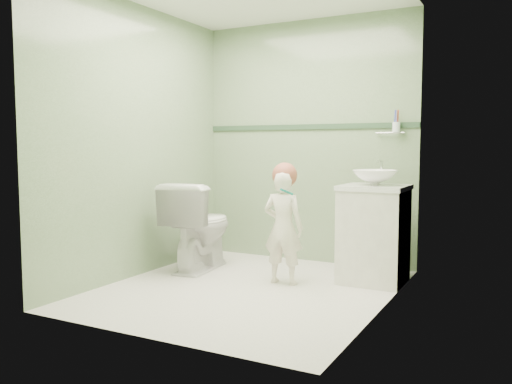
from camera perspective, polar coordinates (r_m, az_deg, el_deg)
The scene contains 12 objects.
ground at distance 4.35m, azimuth -0.93°, elevation -10.44°, with size 2.50×2.50×0.00m, color beige.
room_shell at distance 4.20m, azimuth -0.96°, elevation 5.57°, with size 2.50×2.54×2.40m.
trim_stripe at distance 5.32m, azimuth 5.50°, elevation 7.02°, with size 2.20×0.02×0.05m, color #2E4932.
vanity at distance 4.60m, azimuth 12.59°, elevation -4.62°, with size 0.52×0.50×0.80m, color beige.
counter at distance 4.55m, azimuth 12.69°, elevation 0.48°, with size 0.54×0.52×0.04m, color white.
basin at distance 4.54m, azimuth 12.71°, elevation 1.54°, with size 0.37×0.37×0.13m, color white.
faucet at distance 4.72m, azimuth 13.31°, elevation 2.62°, with size 0.03×0.13×0.18m.
cup_holder at distance 5.00m, azimuth 14.84°, elevation 6.82°, with size 0.26×0.07×0.21m.
toilet at distance 4.99m, azimuth -6.15°, elevation -3.64°, with size 0.46×0.81×0.83m, color white.
toddler at distance 4.44m, azimuth 2.96°, elevation -3.87°, with size 0.35×0.23×0.95m, color white.
hair_cap at distance 4.41m, azimuth 3.12°, elevation 1.83°, with size 0.21×0.21×0.21m, color #A2543E.
teal_toothbrush at distance 4.26m, azimuth 3.28°, elevation 0.09°, with size 0.11×0.13×0.08m.
Camera 1 is at (2.01, -3.68, 1.15)m, focal length 37.04 mm.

